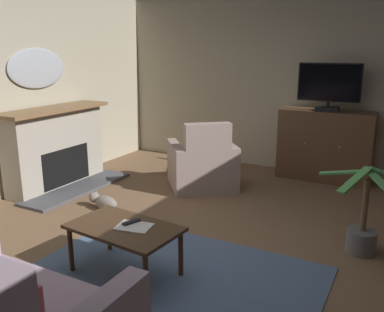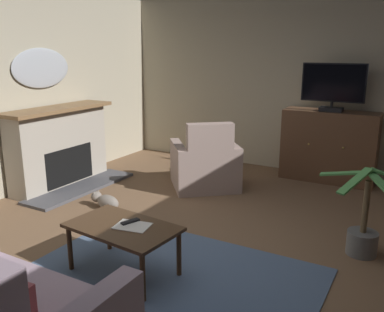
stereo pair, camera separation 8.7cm
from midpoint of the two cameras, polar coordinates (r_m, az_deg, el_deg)
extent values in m
cube|color=brown|center=(4.27, 0.86, -12.98)|extent=(6.50, 7.14, 0.04)
cube|color=#B2A88E|center=(6.91, 14.42, 9.54)|extent=(6.50, 0.10, 2.81)
cube|color=slate|center=(3.79, -2.54, -16.42)|extent=(2.52, 1.75, 0.01)
cube|color=#4C4C51|center=(6.17, -14.53, -4.20)|extent=(0.50, 1.76, 0.04)
cube|color=#ADA393|center=(6.29, -17.39, 1.01)|extent=(0.38, 1.56, 1.10)
cube|color=black|center=(6.24, -16.30, -1.21)|extent=(0.10, 0.87, 0.52)
cube|color=olive|center=(6.16, -17.54, 6.20)|extent=(0.50, 1.72, 0.05)
ellipsoid|color=#B2B7BF|center=(6.30, -19.59, 11.30)|extent=(0.06, 0.99, 0.56)
cube|color=#402A1C|center=(6.68, 18.27, -2.93)|extent=(1.30, 0.38, 0.06)
cube|color=brown|center=(6.55, 18.62, 1.27)|extent=(1.36, 0.44, 1.07)
sphere|color=tan|center=(6.37, 16.09, 1.58)|extent=(0.03, 0.03, 0.03)
sphere|color=tan|center=(6.28, 20.41, 1.05)|extent=(0.03, 0.03, 0.03)
cube|color=black|center=(6.41, 18.93, 6.09)|extent=(0.32, 0.20, 0.06)
cylinder|color=black|center=(6.40, 18.98, 6.70)|extent=(0.04, 0.04, 0.08)
cube|color=black|center=(6.37, 19.22, 9.49)|extent=(0.89, 0.05, 0.55)
cube|color=black|center=(6.34, 19.17, 9.48)|extent=(0.85, 0.01, 0.51)
cube|color=#422B19|center=(3.71, -8.82, -9.63)|extent=(1.01, 0.66, 0.03)
cylinder|color=#422B19|center=(3.73, -1.11, -13.27)|extent=(0.04, 0.04, 0.43)
cylinder|color=#422B19|center=(4.24, -10.78, -9.93)|extent=(0.04, 0.04, 0.43)
cylinder|color=#422B19|center=(3.40, -6.01, -16.28)|extent=(0.04, 0.04, 0.43)
cylinder|color=#422B19|center=(3.96, -15.78, -12.10)|extent=(0.04, 0.04, 0.43)
cube|color=black|center=(3.75, -7.80, -8.93)|extent=(0.11, 0.18, 0.02)
cube|color=silver|center=(3.68, -7.50, -9.49)|extent=(0.34, 0.27, 0.01)
cube|color=#A84C51|center=(2.60, -23.35, -18.97)|extent=(0.37, 0.15, 0.36)
cube|color=#A3897F|center=(6.03, 2.13, -2.15)|extent=(1.04, 1.08, 0.44)
cube|color=#A3897F|center=(5.58, 2.93, 1.70)|extent=(0.60, 0.54, 0.55)
cube|color=#A3897F|center=(5.94, -1.43, -1.41)|extent=(0.66, 0.76, 0.64)
cube|color=#A3897F|center=(6.10, 5.62, -1.06)|extent=(0.66, 0.76, 0.64)
cylinder|color=slate|center=(4.47, 22.80, -10.93)|extent=(0.29, 0.29, 0.23)
cylinder|color=brown|center=(4.33, 23.29, -6.42)|extent=(0.06, 0.06, 0.52)
cube|color=#4C8E47|center=(4.44, 25.12, -2.02)|extent=(0.24, 0.45, 0.16)
cube|color=#4C8E47|center=(4.38, 22.76, -2.00)|extent=(0.24, 0.31, 0.11)
cube|color=#4C8E47|center=(4.26, 20.71, -2.24)|extent=(0.45, 0.08, 0.10)
cube|color=#4C8E47|center=(4.05, 22.04, -3.20)|extent=(0.25, 0.42, 0.18)
cube|color=#4C8E47|center=(4.03, 25.25, -3.61)|extent=(0.33, 0.44, 0.11)
ellipsoid|color=gray|center=(5.31, -11.00, -6.27)|extent=(0.36, 0.23, 0.18)
sphere|color=gray|center=(5.45, -12.52, -5.48)|extent=(0.14, 0.14, 0.14)
cone|color=gray|center=(5.40, -12.86, -4.94)|extent=(0.04, 0.04, 0.04)
cone|color=gray|center=(5.45, -12.27, -4.74)|extent=(0.04, 0.04, 0.04)
cylinder|color=gray|center=(5.11, -9.29, -7.46)|extent=(0.23, 0.07, 0.08)
camera|label=1|loc=(0.04, -89.40, 0.16)|focal=38.86mm
camera|label=2|loc=(0.04, 90.60, -0.16)|focal=38.86mm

